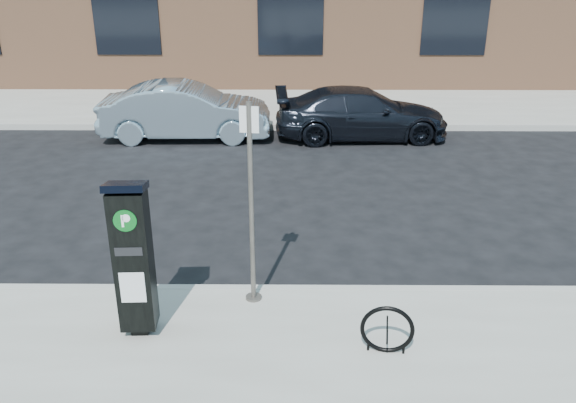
{
  "coord_description": "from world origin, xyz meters",
  "views": [
    {
      "loc": [
        0.07,
        -7.18,
        4.48
      ],
      "look_at": [
        0.01,
        0.5,
        1.2
      ],
      "focal_mm": 38.0,
      "sensor_mm": 36.0,
      "label": 1
    }
  ],
  "objects_px": {
    "parking_kiosk": "(133,257)",
    "sign_pole": "(251,207)",
    "car_dark": "(361,113)",
    "car_silver": "(186,111)",
    "bike_rack": "(387,330)"
  },
  "relations": [
    {
      "from": "parking_kiosk",
      "to": "car_silver",
      "type": "distance_m",
      "value": 8.41
    },
    {
      "from": "parking_kiosk",
      "to": "bike_rack",
      "type": "height_order",
      "value": "parking_kiosk"
    },
    {
      "from": "bike_rack",
      "to": "car_dark",
      "type": "relative_size",
      "value": 0.15
    },
    {
      "from": "parking_kiosk",
      "to": "car_dark",
      "type": "bearing_deg",
      "value": 64.7
    },
    {
      "from": "bike_rack",
      "to": "car_dark",
      "type": "bearing_deg",
      "value": 94.53
    },
    {
      "from": "car_silver",
      "to": "car_dark",
      "type": "xyz_separation_m",
      "value": [
        4.3,
        0.08,
        -0.06
      ]
    },
    {
      "from": "bike_rack",
      "to": "car_dark",
      "type": "height_order",
      "value": "car_dark"
    },
    {
      "from": "parking_kiosk",
      "to": "sign_pole",
      "type": "height_order",
      "value": "sign_pole"
    },
    {
      "from": "sign_pole",
      "to": "car_silver",
      "type": "distance_m",
      "value": 7.94
    },
    {
      "from": "sign_pole",
      "to": "car_dark",
      "type": "distance_m",
      "value": 8.05
    },
    {
      "from": "parking_kiosk",
      "to": "bike_rack",
      "type": "distance_m",
      "value": 3.01
    },
    {
      "from": "car_dark",
      "to": "car_silver",
      "type": "bearing_deg",
      "value": 88.14
    },
    {
      "from": "car_silver",
      "to": "bike_rack",
      "type": "bearing_deg",
      "value": -158.56
    },
    {
      "from": "sign_pole",
      "to": "car_dark",
      "type": "xyz_separation_m",
      "value": [
        2.19,
        7.7,
        -0.85
      ]
    },
    {
      "from": "car_dark",
      "to": "parking_kiosk",
      "type": "bearing_deg",
      "value": 154.5
    }
  ]
}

